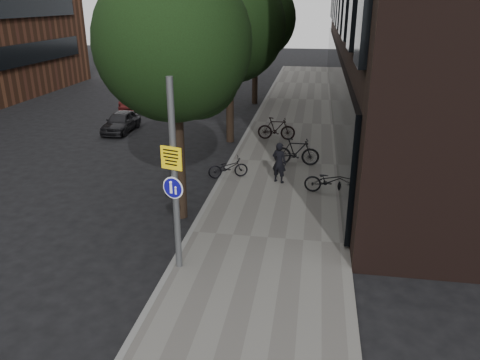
% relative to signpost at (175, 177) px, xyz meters
% --- Properties ---
extents(ground, '(120.00, 120.00, 0.00)m').
position_rel_signpost_xyz_m(ground, '(1.80, -1.47, -2.51)').
color(ground, black).
rests_on(ground, ground).
extents(sidewalk, '(4.50, 60.00, 0.12)m').
position_rel_signpost_xyz_m(sidewalk, '(2.05, 8.53, -2.45)').
color(sidewalk, slate).
rests_on(sidewalk, ground).
extents(curb_edge, '(0.15, 60.00, 0.13)m').
position_rel_signpost_xyz_m(curb_edge, '(-0.20, 8.53, -2.45)').
color(curb_edge, slate).
rests_on(curb_edge, ground).
extents(street_tree_near, '(4.40, 4.40, 7.50)m').
position_rel_signpost_xyz_m(street_tree_near, '(-0.73, 3.17, 2.60)').
color(street_tree_near, black).
rests_on(street_tree_near, ground).
extents(street_tree_mid, '(5.00, 5.00, 7.80)m').
position_rel_signpost_xyz_m(street_tree_mid, '(-0.73, 11.67, 2.60)').
color(street_tree_mid, black).
rests_on(street_tree_mid, ground).
extents(street_tree_far, '(5.00, 5.00, 7.80)m').
position_rel_signpost_xyz_m(street_tree_far, '(-0.73, 20.67, 2.60)').
color(street_tree_far, black).
rests_on(street_tree_far, ground).
extents(signpost, '(0.53, 0.18, 4.73)m').
position_rel_signpost_xyz_m(signpost, '(0.00, 0.00, 0.00)').
color(signpost, '#595B5E').
rests_on(signpost, sidewalk).
extents(pedestrian, '(0.65, 0.54, 1.51)m').
position_rel_signpost_xyz_m(pedestrian, '(1.99, 6.22, -1.63)').
color(pedestrian, black).
rests_on(pedestrian, sidewalk).
extents(parked_bike_facade_near, '(1.76, 0.70, 0.91)m').
position_rel_signpost_xyz_m(parked_bike_facade_near, '(3.80, 5.45, -1.94)').
color(parked_bike_facade_near, black).
rests_on(parked_bike_facade_near, sidewalk).
extents(parked_bike_facade_far, '(1.85, 0.52, 1.11)m').
position_rel_signpost_xyz_m(parked_bike_facade_far, '(2.52, 8.27, -1.84)').
color(parked_bike_facade_far, black).
rests_on(parked_bike_facade_far, sidewalk).
extents(parked_bike_curb_near, '(1.60, 1.06, 0.79)m').
position_rel_signpost_xyz_m(parked_bike_curb_near, '(0.06, 6.40, -1.99)').
color(parked_bike_curb_near, black).
rests_on(parked_bike_curb_near, sidewalk).
extents(parked_bike_curb_far, '(1.79, 0.52, 1.08)m').
position_rel_signpost_xyz_m(parked_bike_curb_far, '(1.40, 11.82, -1.85)').
color(parked_bike_curb_far, black).
rests_on(parked_bike_curb_far, sidewalk).
extents(parked_car_near, '(1.29, 3.13, 1.06)m').
position_rel_signpost_xyz_m(parked_car_near, '(-6.69, 12.41, -1.98)').
color(parked_car_near, black).
rests_on(parked_car_near, ground).
extents(parked_car_mid, '(1.39, 3.85, 1.26)m').
position_rel_signpost_xyz_m(parked_car_mid, '(-7.71, 17.97, -1.88)').
color(parked_car_mid, '#551818').
rests_on(parked_car_mid, ground).
extents(parked_car_far, '(2.29, 4.46, 1.24)m').
position_rel_signpost_xyz_m(parked_car_far, '(-6.33, 26.44, -1.89)').
color(parked_car_far, black).
rests_on(parked_car_far, ground).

